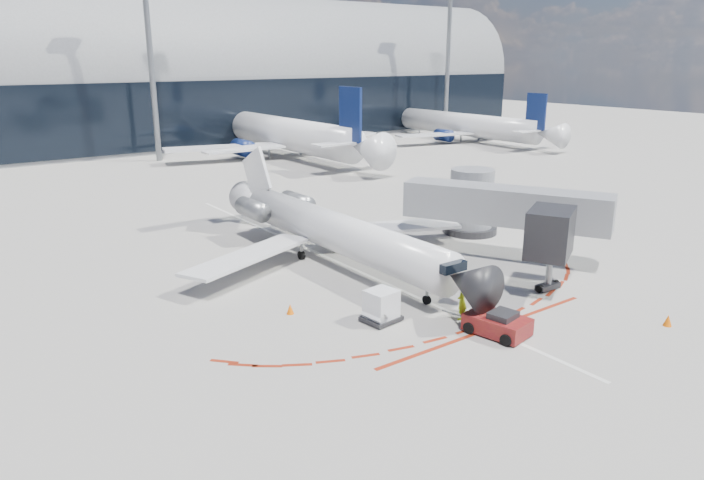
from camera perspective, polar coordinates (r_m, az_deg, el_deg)
ground at (r=39.38m, az=-0.23°, el=-2.50°), size 260.00×260.00×0.00m
apron_centerline at (r=40.93m, az=-1.87°, el=-1.75°), size 0.25×40.00×0.01m
apron_stop_bar at (r=31.44m, az=12.28°, el=-7.92°), size 14.00×0.25×0.01m
terminal_building at (r=97.73m, az=-23.78°, el=12.57°), size 150.00×24.15×24.00m
jet_bridge at (r=42.83m, az=12.88°, el=2.83°), size 10.03×15.20×4.90m
light_mast_centre at (r=82.67m, az=-17.85°, el=15.47°), size 0.70×0.70×25.00m
light_mast_east at (r=109.63m, az=8.72°, el=16.08°), size 0.70×0.70×25.00m
regional_jet at (r=40.13m, az=-2.15°, el=1.05°), size 20.75×25.59×6.41m
pushback_tug at (r=30.83m, az=13.09°, el=-7.42°), size 2.42×4.69×1.19m
ramp_worker at (r=31.98m, az=9.97°, el=-5.47°), size 0.84×0.72×1.95m
uld_container at (r=31.32m, az=2.68°, el=-6.03°), size 1.91×1.68×1.65m
safety_cone_left at (r=32.53m, az=-5.64°, el=-6.25°), size 0.39×0.39×0.54m
safety_cone_right at (r=34.65m, az=26.78°, el=-6.54°), size 0.41×0.41×0.57m
bg_airliner_1 at (r=84.15m, az=-6.58°, el=11.65°), size 36.75×38.91×11.89m
bg_airliner_2 at (r=100.11m, az=10.41°, el=11.65°), size 30.41×32.20×9.84m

